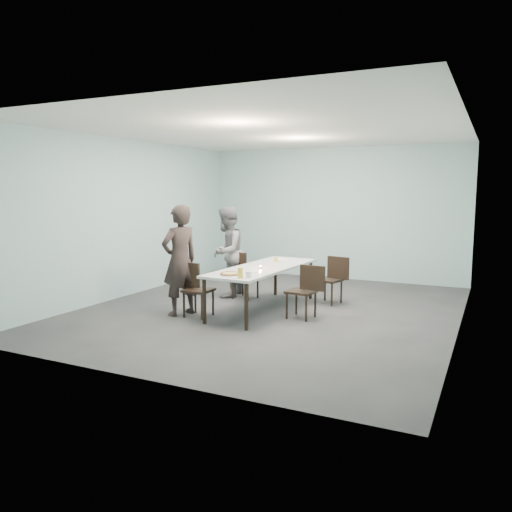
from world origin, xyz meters
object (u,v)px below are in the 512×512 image
at_px(chair_near_left, 194,286).
at_px(tealight, 261,267).
at_px(side_plate, 252,272).
at_px(amber_tumbler, 276,259).
at_px(chair_near_right, 306,288).
at_px(diner_far, 227,252).
at_px(diner_near, 180,260).
at_px(beer_glass, 240,273).
at_px(water_tumbler, 248,275).
at_px(chair_far_right, 333,277).
at_px(pizza, 230,274).
at_px(table, 263,270).
at_px(chair_far_left, 242,272).

relative_size(chair_near_left, tealight, 15.54).
relative_size(side_plate, amber_tumbler, 2.25).
height_order(chair_near_right, diner_far, diner_far).
distance_m(diner_near, beer_glass, 1.27).
relative_size(diner_far, water_tumbler, 19.18).
bearing_deg(diner_near, beer_glass, 99.89).
height_order(diner_near, water_tumbler, diner_near).
height_order(chair_far_right, side_plate, chair_far_right).
xyz_separation_m(pizza, water_tumbler, (0.35, -0.08, 0.03)).
distance_m(chair_far_right, water_tumbler, 2.14).
height_order(side_plate, water_tumbler, water_tumbler).
relative_size(side_plate, water_tumbler, 2.00).
bearing_deg(water_tumbler, side_plate, 110.87).
bearing_deg(chair_near_right, diner_near, 23.56).
relative_size(table, pizza, 7.77).
height_order(chair_far_left, tealight, chair_far_left).
distance_m(chair_near_left, chair_far_right, 2.52).
bearing_deg(side_plate, diner_near, -167.16).
height_order(chair_near_right, diner_near, diner_near).
bearing_deg(side_plate, diner_far, 131.79).
relative_size(side_plate, beer_glass, 1.20).
bearing_deg(chair_near_right, amber_tumbler, -38.79).
relative_size(chair_far_left, pizza, 2.56).
distance_m(chair_near_right, chair_far_right, 1.19).
relative_size(chair_far_right, tealight, 15.54).
distance_m(diner_far, side_plate, 1.77).
bearing_deg(chair_near_right, pizza, 43.36).
xyz_separation_m(diner_near, water_tumbler, (1.34, -0.18, -0.11)).
distance_m(pizza, beer_glass, 0.30).
height_order(chair_near_right, water_tumbler, chair_near_right).
xyz_separation_m(chair_far_right, diner_near, (-2.02, -1.83, 0.40)).
height_order(beer_glass, water_tumbler, beer_glass).
bearing_deg(table, chair_near_right, -15.13).
bearing_deg(side_plate, water_tumbler, -69.13).
bearing_deg(pizza, water_tumbler, -12.66).
bearing_deg(chair_near_left, tealight, 35.49).
height_order(chair_far_left, water_tumbler, chair_far_left).
distance_m(side_plate, amber_tumbler, 1.26).
bearing_deg(chair_far_left, diner_near, -94.36).
bearing_deg(diner_near, pizza, 105.52).
relative_size(chair_near_left, diner_far, 0.50).
bearing_deg(water_tumbler, chair_near_right, 53.79).
xyz_separation_m(chair_far_left, chair_near_right, (1.63, -0.93, 0.00)).
height_order(chair_far_left, pizza, chair_far_left).
height_order(diner_far, pizza, diner_far).
height_order(water_tumbler, tealight, water_tumbler).
relative_size(water_tumbler, amber_tumbler, 1.12).
distance_m(diner_near, amber_tumbler, 1.84).
xyz_separation_m(beer_glass, water_tumbler, (0.10, 0.07, -0.03)).
distance_m(table, diner_far, 1.32).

